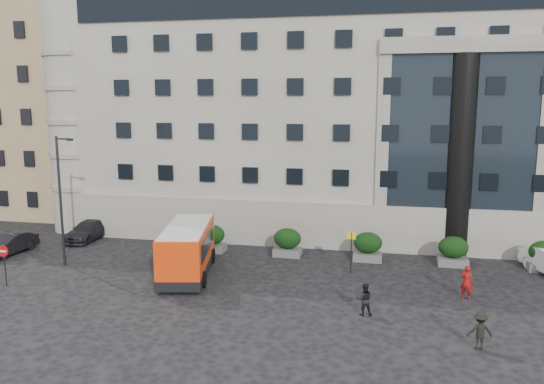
{
  "coord_description": "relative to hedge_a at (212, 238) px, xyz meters",
  "views": [
    {
      "loc": [
        6.99,
        -25.42,
        10.07
      ],
      "look_at": [
        1.07,
        3.41,
        5.0
      ],
      "focal_mm": 35.0,
      "sensor_mm": 36.0,
      "label": 1
    }
  ],
  "objects": [
    {
      "name": "hedge_e",
      "position": [
        20.8,
        0.0,
        0.0
      ],
      "size": [
        1.8,
        1.26,
        1.84
      ],
      "color": "#5E5D5B",
      "rests_on": "ground"
    },
    {
      "name": "hedge_a",
      "position": [
        0.0,
        0.0,
        0.0
      ],
      "size": [
        1.8,
        1.26,
        1.84
      ],
      "color": "#5E5D5B",
      "rests_on": "ground"
    },
    {
      "name": "pedestrian_c",
      "position": [
        15.22,
        -11.56,
        -0.13
      ],
      "size": [
        1.11,
        0.75,
        1.6
      ],
      "primitive_type": "imported",
      "rotation": [
        0.0,
        0.0,
        3.3
      ],
      "color": "black",
      "rests_on": "ground"
    },
    {
      "name": "no_entry_sign",
      "position": [
        -9.0,
        -8.84,
        0.72
      ],
      "size": [
        0.64,
        0.16,
        2.32
      ],
      "color": "#262628",
      "rests_on": "ground"
    },
    {
      "name": "bus_stop_sign",
      "position": [
        9.5,
        -2.8,
        0.8
      ],
      "size": [
        0.5,
        0.08,
        2.52
      ],
      "color": "#262628",
      "rests_on": "ground"
    },
    {
      "name": "hedge_b",
      "position": [
        5.2,
        0.0,
        0.0
      ],
      "size": [
        1.8,
        1.26,
        1.84
      ],
      "color": "#5E5D5B",
      "rests_on": "ground"
    },
    {
      "name": "apartment_near",
      "position": [
        -20.0,
        12.2,
        9.07
      ],
      "size": [
        14.0,
        14.0,
        20.0
      ],
      "primitive_type": "cube",
      "color": "#998459",
      "rests_on": "ground"
    },
    {
      "name": "hedge_c",
      "position": [
        10.4,
        0.0,
        0.0
      ],
      "size": [
        1.8,
        1.26,
        1.84
      ],
      "color": "#5E5D5B",
      "rests_on": "ground"
    },
    {
      "name": "parked_car_d",
      "position": [
        -13.0,
        8.04,
        -0.29
      ],
      "size": [
        2.64,
        4.81,
        1.28
      ],
      "primitive_type": "imported",
      "rotation": [
        0.0,
        0.0,
        -0.12
      ],
      "color": "black",
      "rests_on": "ground"
    },
    {
      "name": "street_lamp",
      "position": [
        -7.94,
        -4.8,
        3.44
      ],
      "size": [
        1.16,
        0.18,
        8.0
      ],
      "color": "#262628",
      "rests_on": "ground"
    },
    {
      "name": "red_truck",
      "position": [
        -13.46,
        7.33,
        0.54
      ],
      "size": [
        2.95,
        5.55,
        2.87
      ],
      "rotation": [
        0.0,
        0.0,
        -0.1
      ],
      "color": "maroon",
      "rests_on": "ground"
    },
    {
      "name": "hedge_d",
      "position": [
        15.6,
        0.0,
        0.0
      ],
      "size": [
        1.8,
        1.26,
        1.84
      ],
      "color": "#5E5D5B",
      "rests_on": "ground"
    },
    {
      "name": "entrance_column",
      "position": [
        16.0,
        2.5,
        5.57
      ],
      "size": [
        1.8,
        1.8,
        13.0
      ],
      "primitive_type": "cylinder",
      "color": "black",
      "rests_on": "ground"
    },
    {
      "name": "pedestrian_b",
      "position": [
        10.48,
        -8.93,
        -0.14
      ],
      "size": [
        0.84,
        0.7,
        1.57
      ],
      "primitive_type": "imported",
      "rotation": [
        0.0,
        0.0,
        3.29
      ],
      "color": "black",
      "rests_on": "ground"
    },
    {
      "name": "minibus",
      "position": [
        0.12,
        -4.92,
        0.68
      ],
      "size": [
        3.76,
        7.33,
        2.92
      ],
      "rotation": [
        0.0,
        0.0,
        0.2
      ],
      "color": "#F13B0B",
      "rests_on": "ground"
    },
    {
      "name": "parked_car_b",
      "position": [
        -13.0,
        -3.37,
        -0.25
      ],
      "size": [
        1.8,
        4.24,
        1.36
      ],
      "primitive_type": "imported",
      "rotation": [
        0.0,
        0.0,
        -0.09
      ],
      "color": "black",
      "rests_on": "ground"
    },
    {
      "name": "parked_car_c",
      "position": [
        -9.9,
        1.21,
        -0.25
      ],
      "size": [
        2.05,
        4.73,
        1.35
      ],
      "primitive_type": "imported",
      "rotation": [
        0.0,
        0.0,
        -0.03
      ],
      "color": "black",
      "rests_on": "ground"
    },
    {
      "name": "ground",
      "position": [
        4.0,
        -7.8,
        -0.93
      ],
      "size": [
        120.0,
        120.0,
        0.0
      ],
      "primitive_type": "plane",
      "color": "black",
      "rests_on": "ground"
    },
    {
      "name": "civic_building",
      "position": [
        10.0,
        14.2,
        8.07
      ],
      "size": [
        44.0,
        24.0,
        18.0
      ],
      "primitive_type": "cube",
      "color": "gray",
      "rests_on": "ground"
    },
    {
      "name": "apartment_far",
      "position": [
        -23.0,
        30.2,
        10.07
      ],
      "size": [
        13.0,
        13.0,
        22.0
      ],
      "primitive_type": "cube",
      "color": "#796246",
      "rests_on": "ground"
    },
    {
      "name": "pedestrian_a",
      "position": [
        15.56,
        -5.7,
        -0.04
      ],
      "size": [
        0.75,
        0.63,
        1.77
      ],
      "primitive_type": "imported",
      "rotation": [
        0.0,
        0.0,
        2.77
      ],
      "color": "#9E120F",
      "rests_on": "ground"
    }
  ]
}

